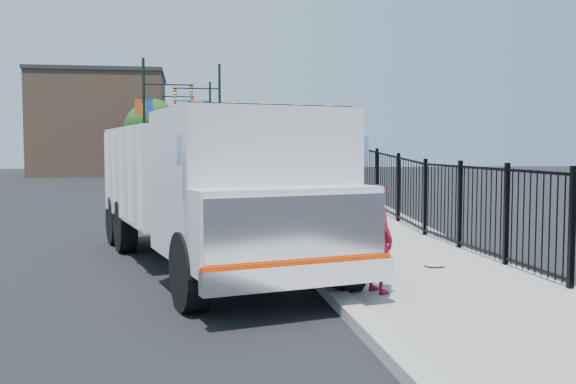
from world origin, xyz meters
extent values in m
plane|color=black|center=(0.00, 0.00, 0.00)|extent=(120.00, 120.00, 0.00)
cube|color=#9E998E|center=(1.93, -2.00, 0.06)|extent=(3.55, 12.00, 0.12)
cube|color=#ADAAA3|center=(0.00, -2.00, 0.08)|extent=(0.30, 12.00, 0.16)
cube|color=#9E998E|center=(2.12, 16.00, 0.00)|extent=(3.95, 24.06, 3.19)
cube|color=black|center=(3.55, 12.00, 0.90)|extent=(0.10, 28.00, 1.80)
cube|color=black|center=(-1.81, 1.50, 0.61)|extent=(2.94, 7.54, 0.24)
cube|color=silver|center=(-1.18, -0.96, 1.71)|extent=(3.12, 3.00, 2.21)
cube|color=silver|center=(-0.84, -2.30, 1.16)|extent=(2.70, 1.39, 1.10)
cube|color=silver|center=(-0.74, -2.69, 1.16)|extent=(2.48, 0.72, 0.94)
cube|color=silver|center=(-0.71, -2.78, 0.61)|extent=(2.61, 0.85, 0.31)
cube|color=#E63100|center=(-0.71, -2.78, 0.77)|extent=(2.58, 0.71, 0.07)
cube|color=black|center=(-1.11, -1.23, 2.37)|extent=(2.71, 1.99, 0.94)
cube|color=silver|center=(-2.17, 2.89, 1.71)|extent=(3.72, 5.15, 1.88)
cube|color=silver|center=(-2.24, -2.37, 2.21)|extent=(0.08, 0.08, 0.39)
cube|color=silver|center=(0.43, -1.69, 2.21)|extent=(0.08, 0.08, 0.39)
cube|color=orange|center=(-1.98, -1.85, 2.84)|extent=(0.13, 0.11, 0.07)
cube|color=orange|center=(-1.50, -1.73, 2.84)|extent=(0.13, 0.11, 0.07)
cube|color=orange|center=(-1.02, -1.60, 2.84)|extent=(0.13, 0.11, 0.07)
cube|color=orange|center=(-0.54, -1.48, 2.84)|extent=(0.13, 0.11, 0.07)
cube|color=orange|center=(-0.05, -1.35, 2.84)|extent=(0.13, 0.11, 0.07)
cylinder|color=black|center=(-2.11, -2.00, 0.55)|extent=(0.62, 1.16, 1.10)
cylinder|color=black|center=(0.13, -1.42, 0.55)|extent=(0.62, 1.16, 1.10)
cylinder|color=black|center=(-3.46, 3.24, 0.55)|extent=(0.62, 1.16, 1.10)
cylinder|color=black|center=(-1.21, 3.82, 0.55)|extent=(0.62, 1.16, 1.10)
cylinder|color=black|center=(-3.76, 4.42, 0.55)|extent=(0.62, 1.16, 1.10)
cylinder|color=black|center=(-1.52, 4.99, 0.55)|extent=(0.62, 1.16, 1.10)
imported|color=maroon|center=(0.61, -1.79, 0.91)|extent=(0.54, 0.67, 1.59)
ellipsoid|color=silver|center=(2.19, 0.00, 0.17)|extent=(0.38, 0.38, 0.10)
cylinder|color=black|center=(-4.83, 31.92, 4.00)|extent=(0.18, 0.18, 8.00)
cube|color=black|center=(-3.23, 31.92, 6.30)|extent=(3.20, 0.08, 0.08)
cube|color=black|center=(-1.79, 31.92, 5.95)|extent=(0.18, 0.22, 0.60)
cube|color=#1C40A2|center=(-4.48, 31.92, 4.80)|extent=(0.45, 0.04, 1.10)
cube|color=#E74214|center=(-5.18, 31.92, 4.80)|extent=(0.45, 0.04, 1.10)
cylinder|color=black|center=(0.17, 34.30, 4.00)|extent=(0.18, 0.18, 8.00)
cube|color=black|center=(-1.43, 34.30, 6.30)|extent=(3.20, 0.08, 0.08)
cube|color=black|center=(-2.87, 34.30, 5.95)|extent=(0.18, 0.22, 0.60)
cube|color=#D55018|center=(0.52, 34.30, 4.80)|extent=(0.45, 0.04, 1.10)
cube|color=#105296|center=(-0.18, 34.30, 4.80)|extent=(0.45, 0.04, 1.10)
cylinder|color=black|center=(-4.69, 41.78, 4.00)|extent=(0.18, 0.18, 8.00)
cube|color=black|center=(-3.09, 41.78, 6.30)|extent=(3.20, 0.08, 0.08)
cube|color=black|center=(-1.65, 41.78, 5.95)|extent=(0.18, 0.22, 0.60)
cube|color=navy|center=(-4.34, 41.78, 4.80)|extent=(0.45, 0.04, 1.10)
cube|color=gold|center=(-5.04, 41.78, 4.80)|extent=(0.45, 0.04, 1.10)
cylinder|color=black|center=(-0.04, 46.53, 4.00)|extent=(0.18, 0.18, 8.00)
cube|color=black|center=(-1.64, 46.53, 6.30)|extent=(3.20, 0.08, 0.08)
cube|color=black|center=(-3.08, 46.53, 5.95)|extent=(0.18, 0.22, 0.60)
cube|color=orange|center=(0.31, 46.53, 4.80)|extent=(0.45, 0.04, 1.10)
cube|color=navy|center=(-0.39, 46.53, 4.80)|extent=(0.45, 0.04, 1.10)
cylinder|color=#382314|center=(-4.35, 35.63, 1.60)|extent=(0.36, 0.36, 3.20)
sphere|color=#194714|center=(-4.35, 35.63, 4.00)|extent=(3.06, 3.06, 3.06)
cylinder|color=#382314|center=(2.33, 40.31, 1.60)|extent=(0.36, 0.36, 3.20)
sphere|color=#194714|center=(2.33, 40.31, 4.00)|extent=(2.47, 2.47, 2.47)
cylinder|color=#382314|center=(-4.46, 46.32, 1.60)|extent=(0.36, 0.36, 3.20)
sphere|color=#194714|center=(-4.46, 46.32, 4.00)|extent=(2.57, 2.57, 2.57)
cube|color=#8C664C|center=(-9.00, 44.00, 4.00)|extent=(10.00, 10.00, 8.00)
camera|label=1|loc=(-2.15, -10.75, 2.25)|focal=40.00mm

